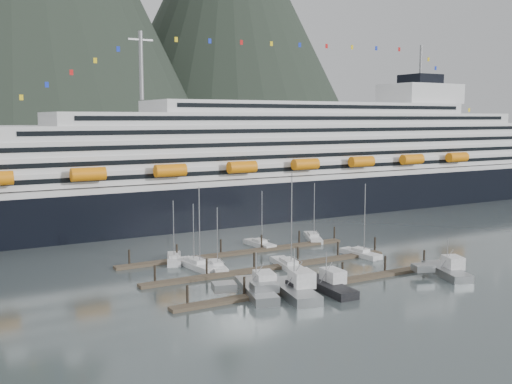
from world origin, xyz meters
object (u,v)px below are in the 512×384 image
(sailboat_a, at_px, (192,264))
(trawler_d, at_px, (446,270))
(trawler_a, at_px, (255,289))
(sailboat_b, at_px, (197,265))
(sailboat_f, at_px, (260,244))
(cruise_ship, at_px, (284,169))
(sailboat_d, at_px, (289,266))
(sailboat_g, at_px, (313,238))
(trawler_c, at_px, (325,285))
(sailboat_h, at_px, (360,254))
(sailboat_e, at_px, (174,259))
(trawler_b, at_px, (293,290))
(sailboat_c, at_px, (217,267))

(sailboat_a, xyz_separation_m, trawler_d, (34.36, -26.51, 0.46))
(sailboat_a, relative_size, trawler_a, 0.88)
(trawler_d, bearing_deg, sailboat_b, 71.80)
(sailboat_f, bearing_deg, cruise_ship, -43.00)
(sailboat_a, height_order, sailboat_f, sailboat_f)
(sailboat_b, relative_size, sailboat_d, 0.86)
(sailboat_g, xyz_separation_m, trawler_d, (2.35, -34.95, 0.46))
(sailboat_f, height_order, sailboat_g, sailboat_g)
(sailboat_b, height_order, sailboat_g, sailboat_b)
(sailboat_a, height_order, sailboat_d, sailboat_d)
(cruise_ship, height_order, trawler_c, cruise_ship)
(sailboat_f, xyz_separation_m, sailboat_g, (13.29, 0.00, 0.00))
(sailboat_f, xyz_separation_m, sailboat_h, (12.28, -17.00, 0.02))
(sailboat_e, bearing_deg, cruise_ship, -29.43)
(sailboat_g, distance_m, trawler_b, 41.46)
(sailboat_a, height_order, trawler_b, sailboat_a)
(sailboat_a, xyz_separation_m, sailboat_h, (31.00, -8.56, 0.03))
(sailboat_b, xyz_separation_m, sailboat_e, (-1.73, 6.30, -0.04))
(sailboat_g, bearing_deg, trawler_d, -150.60)
(sailboat_c, bearing_deg, sailboat_f, -38.96)
(sailboat_e, height_order, trawler_c, sailboat_e)
(sailboat_f, relative_size, trawler_a, 0.89)
(sailboat_g, bearing_deg, trawler_c, 173.28)
(sailboat_d, distance_m, sailboat_f, 18.64)
(sailboat_b, distance_m, sailboat_c, 3.58)
(sailboat_f, distance_m, trawler_d, 38.30)
(cruise_ship, height_order, sailboat_a, cruise_ship)
(sailboat_g, bearing_deg, sailboat_c, 138.47)
(sailboat_a, height_order, trawler_d, sailboat_a)
(sailboat_h, height_order, trawler_b, sailboat_h)
(sailboat_h, bearing_deg, sailboat_d, 87.15)
(sailboat_b, bearing_deg, sailboat_g, -78.32)
(sailboat_a, bearing_deg, trawler_a, 178.07)
(sailboat_e, relative_size, sailboat_g, 0.92)
(sailboat_e, xyz_separation_m, sailboat_h, (32.33, -13.46, 0.03))
(cruise_ship, relative_size, trawler_b, 16.57)
(trawler_c, bearing_deg, sailboat_c, 26.83)
(cruise_ship, relative_size, trawler_a, 15.84)
(sailboat_c, distance_m, sailboat_d, 12.56)
(sailboat_a, height_order, sailboat_h, sailboat_h)
(trawler_c, bearing_deg, sailboat_h, -49.16)
(sailboat_c, relative_size, trawler_a, 0.85)
(trawler_b, bearing_deg, sailboat_c, 19.44)
(sailboat_b, bearing_deg, trawler_c, -158.33)
(trawler_a, bearing_deg, sailboat_b, 17.34)
(cruise_ship, distance_m, trawler_c, 76.21)
(trawler_d, bearing_deg, sailboat_e, 66.93)
(sailboat_e, bearing_deg, trawler_a, -152.15)
(sailboat_c, distance_m, trawler_b, 20.14)
(sailboat_e, height_order, trawler_a, sailboat_e)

